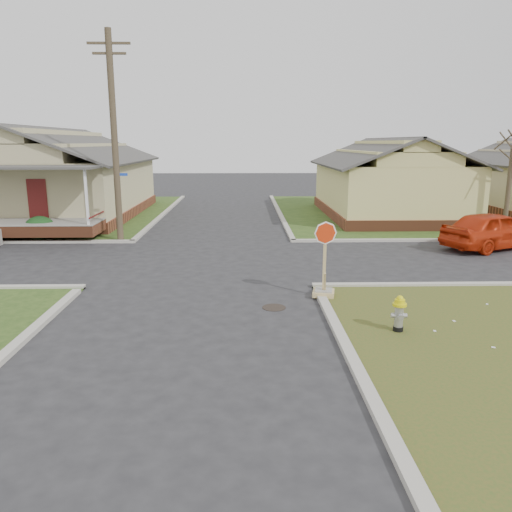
{
  "coord_description": "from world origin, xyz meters",
  "views": [
    {
      "loc": [
        1.42,
        -13.37,
        4.39
      ],
      "look_at": [
        1.75,
        1.0,
        1.1
      ],
      "focal_mm": 35.0,
      "sensor_mm": 36.0,
      "label": 1
    }
  ],
  "objects_px": {
    "fire_hydrant": "(399,312)",
    "stop_sign": "(324,280)",
    "utility_pole": "(114,136)",
    "red_sedan": "(493,230)"
  },
  "relations": [
    {
      "from": "utility_pole",
      "to": "fire_hydrant",
      "type": "relative_size",
      "value": 10.37
    },
    {
      "from": "fire_hydrant",
      "to": "red_sedan",
      "type": "bearing_deg",
      "value": 60.27
    },
    {
      "from": "utility_pole",
      "to": "fire_hydrant",
      "type": "bearing_deg",
      "value": -50.77
    },
    {
      "from": "utility_pole",
      "to": "stop_sign",
      "type": "distance_m",
      "value": 12.31
    },
    {
      "from": "fire_hydrant",
      "to": "stop_sign",
      "type": "bearing_deg",
      "value": 121.7
    },
    {
      "from": "stop_sign",
      "to": "red_sedan",
      "type": "distance_m",
      "value": 10.45
    },
    {
      "from": "fire_hydrant",
      "to": "stop_sign",
      "type": "distance_m",
      "value": 3.09
    },
    {
      "from": "fire_hydrant",
      "to": "stop_sign",
      "type": "xyz_separation_m",
      "value": [
        -1.33,
        2.79,
        -0.01
      ]
    },
    {
      "from": "utility_pole",
      "to": "red_sedan",
      "type": "bearing_deg",
      "value": -6.87
    },
    {
      "from": "utility_pole",
      "to": "fire_hydrant",
      "type": "distance_m",
      "value": 15.15
    }
  ]
}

